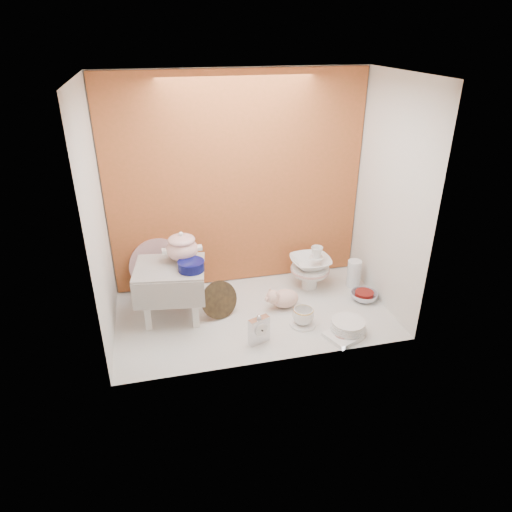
{
  "coord_description": "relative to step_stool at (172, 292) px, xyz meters",
  "views": [
    {
      "loc": [
        -0.58,
        -2.51,
        1.72
      ],
      "look_at": [
        0.02,
        0.02,
        0.42
      ],
      "focal_mm": 32.23,
      "sensor_mm": 36.0,
      "label": 1
    }
  ],
  "objects": [
    {
      "name": "teacup_saucer",
      "position": [
        0.8,
        -0.28,
        -0.18
      ],
      "size": [
        0.2,
        0.2,
        0.01
      ],
      "primitive_type": "cylinder",
      "rotation": [
        0.0,
        0.0,
        0.16
      ],
      "color": "white",
      "rests_on": "ground"
    },
    {
      "name": "ground",
      "position": [
        0.52,
        -0.09,
        -0.19
      ],
      "size": [
        1.8,
        1.8,
        0.0
      ],
      "primitive_type": "plane",
      "color": "silver",
      "rests_on": "ground"
    },
    {
      "name": "plush_pig",
      "position": [
        0.75,
        -0.06,
        -0.12
      ],
      "size": [
        0.27,
        0.22,
        0.14
      ],
      "primitive_type": "ellipsoid",
      "rotation": [
        0.0,
        0.0,
        -0.24
      ],
      "color": "beige",
      "rests_on": "ground"
    },
    {
      "name": "lacquer_tray",
      "position": [
        0.3,
        -0.06,
        -0.07
      ],
      "size": [
        0.27,
        0.18,
        0.24
      ],
      "primitive_type": null,
      "rotation": [
        0.0,
        0.0,
        0.35
      ],
      "color": "black",
      "rests_on": "ground"
    },
    {
      "name": "crystal_bowl",
      "position": [
        1.31,
        -0.1,
        -0.16
      ],
      "size": [
        0.2,
        0.2,
        0.06
      ],
      "primitive_type": "imported",
      "rotation": [
        0.0,
        0.0,
        -0.07
      ],
      "color": "silver",
      "rests_on": "ground"
    },
    {
      "name": "porcelain_tower",
      "position": [
        1.0,
        0.16,
        -0.02
      ],
      "size": [
        0.36,
        0.36,
        0.33
      ],
      "primitive_type": null,
      "rotation": [
        0.0,
        0.0,
        0.31
      ],
      "color": "white",
      "rests_on": "ground"
    },
    {
      "name": "step_stool",
      "position": [
        0.0,
        0.0,
        0.0
      ],
      "size": [
        0.48,
        0.43,
        0.38
      ],
      "primitive_type": null,
      "rotation": [
        0.0,
        0.0,
        -0.14
      ],
      "color": "silver",
      "rests_on": "ground"
    },
    {
      "name": "lattice_dish",
      "position": [
        0.99,
        -0.48,
        -0.18
      ],
      "size": [
        0.24,
        0.24,
        0.03
      ],
      "primitive_type": "cube",
      "rotation": [
        0.0,
        0.0,
        0.39
      ],
      "color": "white",
      "rests_on": "ground"
    },
    {
      "name": "clear_glass_vase",
      "position": [
        1.32,
        0.11,
        -0.09
      ],
      "size": [
        0.12,
        0.12,
        0.2
      ],
      "primitive_type": "cylinder",
      "rotation": [
        0.0,
        0.0,
        0.24
      ],
      "color": "silver",
      "rests_on": "ground"
    },
    {
      "name": "blue_white_vase",
      "position": [
        -0.13,
        0.25,
        -0.08
      ],
      "size": [
        0.22,
        0.22,
        0.22
      ],
      "primitive_type": "imported",
      "rotation": [
        0.0,
        0.0,
        -0.03
      ],
      "color": "silver",
      "rests_on": "ground"
    },
    {
      "name": "dinner_plate_stack",
      "position": [
        1.05,
        -0.43,
        -0.14
      ],
      "size": [
        0.28,
        0.28,
        0.09
      ],
      "primitive_type": "cylinder",
      "rotation": [
        0.0,
        0.0,
        -0.26
      ],
      "color": "white",
      "rests_on": "ground"
    },
    {
      "name": "mantel_clock",
      "position": [
        0.48,
        -0.4,
        -0.09
      ],
      "size": [
        0.14,
        0.09,
        0.19
      ],
      "primitive_type": "cube",
      "rotation": [
        0.0,
        0.0,
        0.36
      ],
      "color": "silver",
      "rests_on": "ground"
    },
    {
      "name": "cobalt_bowl",
      "position": [
        0.13,
        -0.08,
        0.22
      ],
      "size": [
        0.21,
        0.21,
        0.06
      ],
      "primitive_type": "cylinder",
      "rotation": [
        0.0,
        0.0,
        0.38
      ],
      "color": "#0A0C4D",
      "rests_on": "step_stool"
    },
    {
      "name": "floral_platter",
      "position": [
        -0.07,
        0.36,
        0.02
      ],
      "size": [
        0.41,
        0.08,
        0.41
      ],
      "primitive_type": null,
      "rotation": [
        0.0,
        0.0,
        0.04
      ],
      "color": "silver",
      "rests_on": "ground"
    },
    {
      "name": "soup_tureen",
      "position": [
        0.09,
        0.06,
        0.29
      ],
      "size": [
        0.26,
        0.26,
        0.2
      ],
      "primitive_type": null,
      "rotation": [
        0.0,
        0.0,
        0.07
      ],
      "color": "white",
      "rests_on": "step_stool"
    },
    {
      "name": "gold_rim_teacup",
      "position": [
        0.8,
        -0.28,
        -0.12
      ],
      "size": [
        0.15,
        0.15,
        0.11
      ],
      "primitive_type": "imported",
      "rotation": [
        0.0,
        0.0,
        0.13
      ],
      "color": "white",
      "rests_on": "teacup_saucer"
    },
    {
      "name": "niche_shell",
      "position": [
        0.52,
        0.09,
        0.74
      ],
      "size": [
        1.86,
        1.03,
        1.53
      ],
      "color": "#B5552D",
      "rests_on": "ground"
    }
  ]
}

